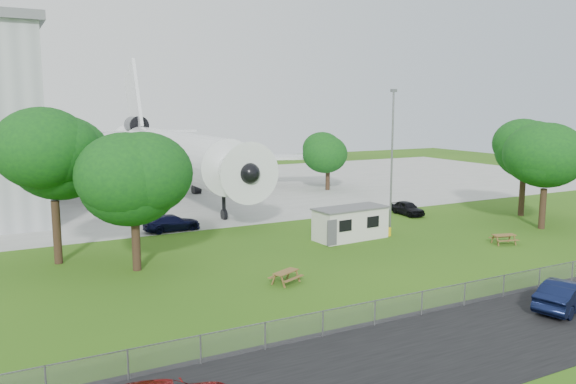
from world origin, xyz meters
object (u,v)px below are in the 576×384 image
picnic_west (286,283)px  picnic_east (503,244)px  site_cabin (351,223)px  airliner (171,152)px  car_centre_sedan (566,295)px

picnic_west → picnic_east: same height
site_cabin → airliner: bearing=102.0°
picnic_east → airliner: bearing=128.7°
picnic_west → car_centre_sedan: size_ratio=0.37×
site_cabin → car_centre_sedan: (1.07, -18.80, -0.51)m
picnic_west → car_centre_sedan: bearing=-69.5°
picnic_east → site_cabin: bearing=158.9°
airliner → picnic_west: 37.93m
picnic_west → airliner: bearing=59.2°
airliner → site_cabin: 30.43m
airliner → car_centre_sedan: bearing=-81.4°
site_cabin → picnic_east: size_ratio=3.80×
airliner → picnic_west: airliner is taller
site_cabin → picnic_east: (9.67, -7.11, -1.31)m
picnic_west → picnic_east: 19.75m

